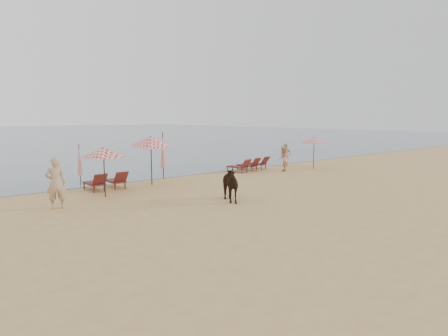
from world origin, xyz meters
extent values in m
plane|color=tan|center=(0.00, 0.00, 0.00)|extent=(120.00, 120.00, 0.00)
cube|color=#5E2216|center=(-4.48, 9.09, 0.33)|extent=(0.66, 1.33, 0.07)
cube|color=#5E2216|center=(-4.45, 8.39, 0.59)|extent=(0.62, 0.45, 0.57)
cube|color=#5E2216|center=(-3.46, 9.13, 0.33)|extent=(0.66, 1.33, 0.07)
cube|color=#5E2216|center=(-3.43, 8.43, 0.59)|extent=(0.62, 0.45, 0.57)
cube|color=#5E2216|center=(4.52, 9.32, 0.32)|extent=(0.83, 1.38, 0.07)
cube|color=#5E2216|center=(4.64, 8.64, 0.58)|extent=(0.67, 0.53, 0.57)
cube|color=#5E2216|center=(5.51, 9.51, 0.32)|extent=(0.83, 1.38, 0.07)
cube|color=#5E2216|center=(5.64, 8.83, 0.58)|extent=(0.67, 0.53, 0.57)
cube|color=#5E2216|center=(6.51, 9.69, 0.32)|extent=(0.83, 1.38, 0.07)
cube|color=#5E2216|center=(6.64, 9.01, 0.58)|extent=(0.67, 0.53, 0.57)
cylinder|color=black|center=(-4.63, 7.34, 0.98)|extent=(0.04, 0.04, 1.96)
cone|color=red|center=(-4.63, 7.34, 1.91)|extent=(1.87, 1.87, 0.40)
sphere|color=black|center=(-4.63, 7.34, 2.09)|extent=(0.07, 0.07, 0.07)
cylinder|color=black|center=(-1.74, 8.62, 1.13)|extent=(0.05, 0.05, 2.26)
cone|color=red|center=(-1.74, 8.62, 2.20)|extent=(1.99, 2.03, 0.68)
sphere|color=black|center=(-1.74, 8.62, 2.41)|extent=(0.08, 0.08, 0.08)
cylinder|color=black|center=(9.50, 7.37, 0.96)|extent=(0.04, 0.04, 1.92)
cone|color=red|center=(9.50, 7.37, 1.88)|extent=(1.71, 1.71, 0.38)
sphere|color=black|center=(9.50, 7.37, 2.05)|extent=(0.07, 0.07, 0.07)
cylinder|color=black|center=(-4.55, 10.77, 1.03)|extent=(0.04, 0.04, 2.05)
cone|color=red|center=(-4.55, 10.77, 1.27)|extent=(0.25, 0.25, 1.54)
cylinder|color=black|center=(-0.28, 10.01, 1.29)|extent=(0.06, 0.06, 2.58)
cone|color=red|center=(-0.28, 10.01, 1.60)|extent=(0.31, 0.31, 1.93)
imported|color=black|center=(-1.10, 3.42, 0.70)|extent=(1.27, 1.81, 1.39)
imported|color=tan|center=(-6.81, 6.46, 0.97)|extent=(0.79, 0.60, 1.94)
imported|color=tan|center=(6.99, 7.79, 0.78)|extent=(0.97, 0.95, 1.57)
imported|color=#E0B28C|center=(9.07, 9.42, 0.79)|extent=(0.95, 0.47, 1.57)
camera|label=1|loc=(-10.49, -8.05, 3.38)|focal=30.00mm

